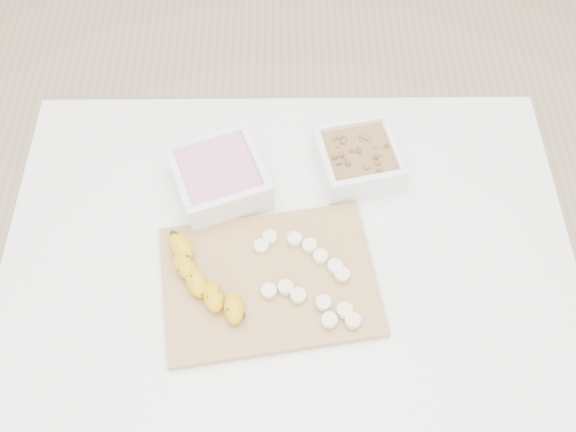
{
  "coord_description": "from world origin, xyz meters",
  "views": [
    {
      "loc": [
        -0.0,
        -0.54,
        1.74
      ],
      "look_at": [
        0.0,
        0.03,
        0.81
      ],
      "focal_mm": 40.0,
      "sensor_mm": 36.0,
      "label": 1
    }
  ],
  "objects_px": {
    "cutting_board": "(269,281)",
    "banana": "(205,281)",
    "table": "(288,273)",
    "bowl_yogurt": "(220,178)",
    "bowl_granola": "(358,160)"
  },
  "relations": [
    {
      "from": "table",
      "to": "banana",
      "type": "height_order",
      "value": "banana"
    },
    {
      "from": "bowl_yogurt",
      "to": "cutting_board",
      "type": "height_order",
      "value": "bowl_yogurt"
    },
    {
      "from": "cutting_board",
      "to": "banana",
      "type": "relative_size",
      "value": 1.84
    },
    {
      "from": "table",
      "to": "bowl_yogurt",
      "type": "bearing_deg",
      "value": 134.37
    },
    {
      "from": "bowl_yogurt",
      "to": "bowl_granola",
      "type": "height_order",
      "value": "bowl_yogurt"
    },
    {
      "from": "cutting_board",
      "to": "banana",
      "type": "distance_m",
      "value": 0.11
    },
    {
      "from": "cutting_board",
      "to": "banana",
      "type": "bearing_deg",
      "value": -174.09
    },
    {
      "from": "cutting_board",
      "to": "banana",
      "type": "height_order",
      "value": "banana"
    },
    {
      "from": "banana",
      "to": "cutting_board",
      "type": "bearing_deg",
      "value": -22.03
    },
    {
      "from": "bowl_granola",
      "to": "banana",
      "type": "distance_m",
      "value": 0.36
    },
    {
      "from": "cutting_board",
      "to": "table",
      "type": "bearing_deg",
      "value": 64.06
    },
    {
      "from": "table",
      "to": "bowl_granola",
      "type": "relative_size",
      "value": 5.93
    },
    {
      "from": "bowl_granola",
      "to": "banana",
      "type": "bearing_deg",
      "value": -137.56
    },
    {
      "from": "cutting_board",
      "to": "banana",
      "type": "xyz_separation_m",
      "value": [
        -0.11,
        -0.01,
        0.02
      ]
    },
    {
      "from": "table",
      "to": "banana",
      "type": "xyz_separation_m",
      "value": [
        -0.14,
        -0.08,
        0.13
      ]
    }
  ]
}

